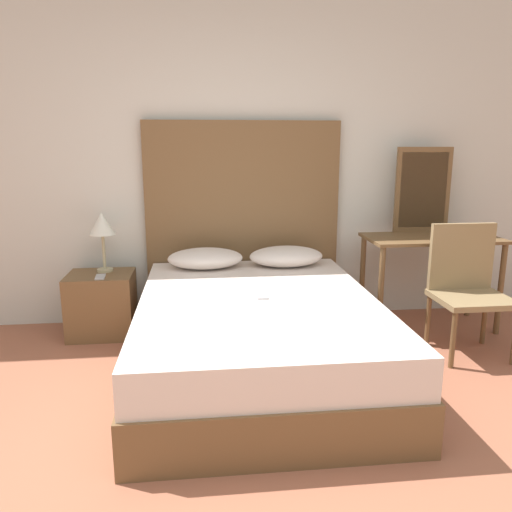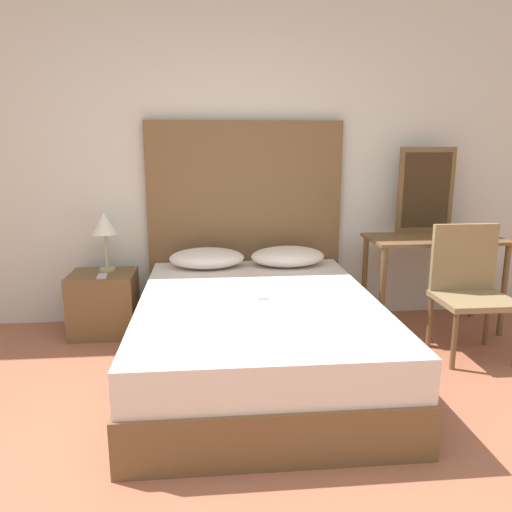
{
  "view_description": "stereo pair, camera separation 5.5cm",
  "coord_description": "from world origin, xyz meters",
  "px_view_note": "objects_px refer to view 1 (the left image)",
  "views": [
    {
      "loc": [
        -0.21,
        -1.68,
        1.49
      ],
      "look_at": [
        0.14,
        1.48,
        0.77
      ],
      "focal_mm": 35.0,
      "sensor_mm": 36.0,
      "label": 1
    },
    {
      "loc": [
        -0.16,
        -1.68,
        1.49
      ],
      "look_at": [
        0.14,
        1.48,
        0.77
      ],
      "focal_mm": 35.0,
      "sensor_mm": 36.0,
      "label": 2
    }
  ],
  "objects_px": {
    "table_lamp": "(102,226)",
    "chair": "(467,282)",
    "nightstand": "(102,304)",
    "phone_on_bed": "(262,296)",
    "bed": "(258,336)",
    "phone_on_nightstand": "(100,277)",
    "vanity_desk": "(431,252)"
  },
  "relations": [
    {
      "from": "phone_on_nightstand",
      "to": "table_lamp",
      "type": "bearing_deg",
      "value": 89.01
    },
    {
      "from": "vanity_desk",
      "to": "table_lamp",
      "type": "bearing_deg",
      "value": 175.41
    },
    {
      "from": "chair",
      "to": "phone_on_nightstand",
      "type": "bearing_deg",
      "value": 169.09
    },
    {
      "from": "bed",
      "to": "chair",
      "type": "bearing_deg",
      "value": 7.41
    },
    {
      "from": "bed",
      "to": "phone_on_nightstand",
      "type": "height_order",
      "value": "bed"
    },
    {
      "from": "nightstand",
      "to": "phone_on_nightstand",
      "type": "xyz_separation_m",
      "value": [
        0.02,
        -0.1,
        0.25
      ]
    },
    {
      "from": "phone_on_nightstand",
      "to": "phone_on_bed",
      "type": "bearing_deg",
      "value": -31.05
    },
    {
      "from": "bed",
      "to": "table_lamp",
      "type": "xyz_separation_m",
      "value": [
        -1.12,
        0.9,
        0.6
      ]
    },
    {
      "from": "phone_on_bed",
      "to": "table_lamp",
      "type": "bearing_deg",
      "value": 142.49
    },
    {
      "from": "bed",
      "to": "phone_on_bed",
      "type": "height_order",
      "value": "phone_on_bed"
    },
    {
      "from": "table_lamp",
      "to": "vanity_desk",
      "type": "bearing_deg",
      "value": -4.59
    },
    {
      "from": "chair",
      "to": "phone_on_bed",
      "type": "bearing_deg",
      "value": -173.15
    },
    {
      "from": "table_lamp",
      "to": "chair",
      "type": "distance_m",
      "value": 2.77
    },
    {
      "from": "phone_on_nightstand",
      "to": "chair",
      "type": "height_order",
      "value": "chair"
    },
    {
      "from": "nightstand",
      "to": "phone_on_nightstand",
      "type": "bearing_deg",
      "value": -77.05
    },
    {
      "from": "phone_on_nightstand",
      "to": "vanity_desk",
      "type": "xyz_separation_m",
      "value": [
        2.61,
        -0.02,
        0.14
      ]
    },
    {
      "from": "nightstand",
      "to": "table_lamp",
      "type": "bearing_deg",
      "value": 71.94
    },
    {
      "from": "bed",
      "to": "phone_on_nightstand",
      "type": "relative_size",
      "value": 13.44
    },
    {
      "from": "phone_on_bed",
      "to": "chair",
      "type": "distance_m",
      "value": 1.52
    },
    {
      "from": "table_lamp",
      "to": "vanity_desk",
      "type": "relative_size",
      "value": 0.45
    },
    {
      "from": "phone_on_nightstand",
      "to": "chair",
      "type": "bearing_deg",
      "value": -10.91
    },
    {
      "from": "phone_on_bed",
      "to": "chair",
      "type": "height_order",
      "value": "chair"
    },
    {
      "from": "table_lamp",
      "to": "phone_on_nightstand",
      "type": "height_order",
      "value": "table_lamp"
    },
    {
      "from": "bed",
      "to": "table_lamp",
      "type": "height_order",
      "value": "table_lamp"
    },
    {
      "from": "nightstand",
      "to": "vanity_desk",
      "type": "relative_size",
      "value": 0.48
    },
    {
      "from": "bed",
      "to": "table_lamp",
      "type": "distance_m",
      "value": 1.56
    },
    {
      "from": "table_lamp",
      "to": "phone_on_nightstand",
      "type": "xyz_separation_m",
      "value": [
        -0.0,
        -0.19,
        -0.36
      ]
    },
    {
      "from": "vanity_desk",
      "to": "chair",
      "type": "height_order",
      "value": "chair"
    },
    {
      "from": "phone_on_nightstand",
      "to": "bed",
      "type": "bearing_deg",
      "value": -32.39
    },
    {
      "from": "phone_on_bed",
      "to": "table_lamp",
      "type": "height_order",
      "value": "table_lamp"
    },
    {
      "from": "bed",
      "to": "chair",
      "type": "distance_m",
      "value": 1.57
    },
    {
      "from": "vanity_desk",
      "to": "phone_on_nightstand",
      "type": "bearing_deg",
      "value": 179.54
    }
  ]
}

